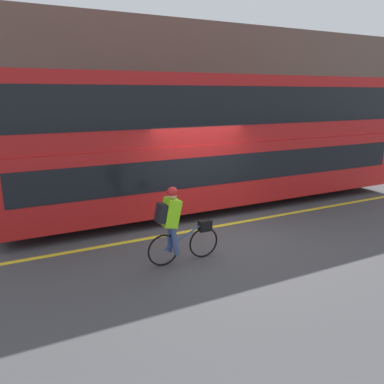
{
  "coord_description": "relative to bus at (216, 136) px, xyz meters",
  "views": [
    {
      "loc": [
        -4.3,
        -7.49,
        3.28
      ],
      "look_at": [
        -0.46,
        0.25,
        1.0
      ],
      "focal_mm": 35.0,
      "sensor_mm": 36.0,
      "label": 1
    }
  ],
  "objects": [
    {
      "name": "ground_plane",
      "position": [
        -1.2,
        -2.02,
        -2.08
      ],
      "size": [
        80.0,
        80.0,
        0.0
      ],
      "primitive_type": "plane",
      "color": "#424244"
    },
    {
      "name": "road_center_line",
      "position": [
        -1.2,
        -1.73,
        -2.07
      ],
      "size": [
        50.0,
        0.14,
        0.01
      ],
      "primitive_type": "cube",
      "color": "yellow",
      "rests_on": "ground_plane"
    },
    {
      "name": "sidewalk_curb",
      "position": [
        -1.2,
        4.15,
        -2.02
      ],
      "size": [
        60.0,
        2.51,
        0.11
      ],
      "color": "gray",
      "rests_on": "ground_plane"
    },
    {
      "name": "building_facade",
      "position": [
        -1.2,
        5.55,
        1.05
      ],
      "size": [
        60.0,
        0.3,
        6.26
      ],
      "color": "brown",
      "rests_on": "ground_plane"
    },
    {
      "name": "bus",
      "position": [
        0.0,
        0.0,
        0.0
      ],
      "size": [
        11.87,
        2.56,
        3.76
      ],
      "color": "black",
      "rests_on": "ground_plane"
    },
    {
      "name": "cyclist_on_bike",
      "position": [
        -2.73,
        -3.21,
        -1.22
      ],
      "size": [
        1.54,
        0.32,
        1.58
      ],
      "color": "black",
      "rests_on": "ground_plane"
    },
    {
      "name": "street_sign_post",
      "position": [
        -4.17,
        4.02,
        -0.49
      ],
      "size": [
        0.36,
        0.09,
        2.65
      ],
      "color": "#59595B",
      "rests_on": "sidewalk_curb"
    }
  ]
}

